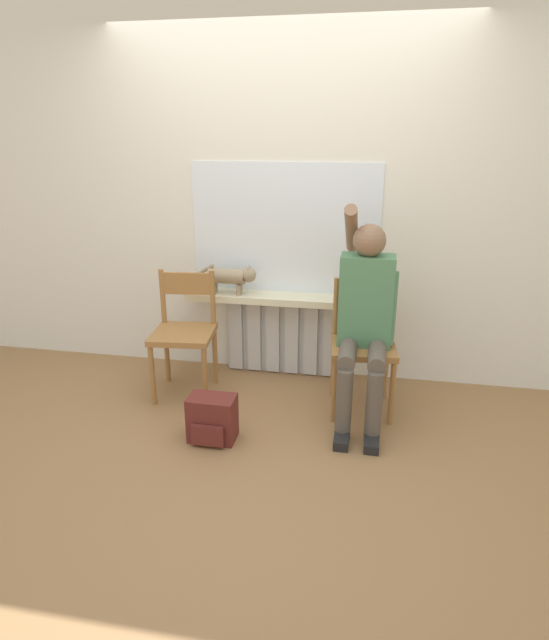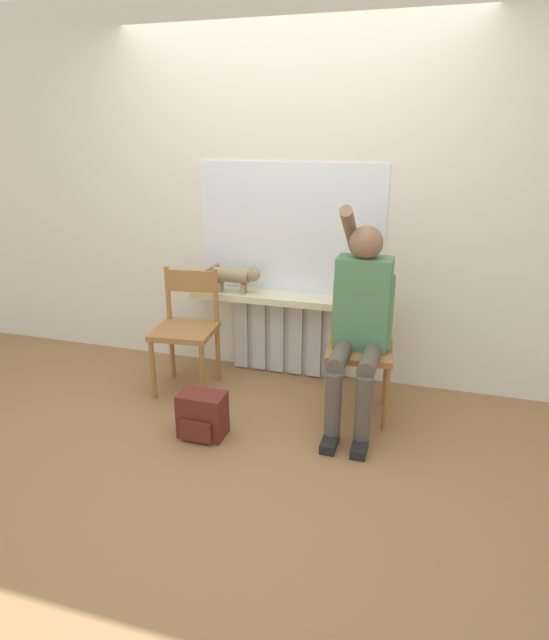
{
  "view_description": "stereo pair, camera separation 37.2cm",
  "coord_description": "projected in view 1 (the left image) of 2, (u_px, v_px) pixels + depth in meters",
  "views": [
    {
      "loc": [
        0.66,
        -2.64,
        1.8
      ],
      "look_at": [
        0.0,
        0.81,
        0.55
      ],
      "focal_mm": 30.0,
      "sensor_mm": 36.0,
      "label": 1
    },
    {
      "loc": [
        1.02,
        -2.55,
        1.8
      ],
      "look_at": [
        0.0,
        0.81,
        0.55
      ],
      "focal_mm": 30.0,
      "sensor_mm": 36.0,
      "label": 2
    }
  ],
  "objects": [
    {
      "name": "wall_with_window",
      "position": [
        286.0,
        196.0,
        3.85
      ],
      "size": [
        7.0,
        0.06,
        2.7
      ],
      "color": "white",
      "rests_on": "ground_plane"
    },
    {
      "name": "chair_right",
      "position": [
        363.0,
        343.0,
        3.54
      ],
      "size": [
        0.46,
        0.46,
        0.87
      ],
      "rotation": [
        0.0,
        0.0,
        0.1
      ],
      "color": "#9E6B38",
      "rests_on": "ground_plane"
    },
    {
      "name": "person",
      "position": [
        365.0,
        313.0,
        3.36
      ],
      "size": [
        0.36,
        0.96,
        1.39
      ],
      "color": "brown",
      "rests_on": "ground_plane"
    },
    {
      "name": "chair_left",
      "position": [
        184.0,
        331.0,
        3.76
      ],
      "size": [
        0.46,
        0.46,
        0.87
      ],
      "rotation": [
        0.0,
        0.0,
        0.1
      ],
      "color": "#9E6B38",
      "rests_on": "ground_plane"
    },
    {
      "name": "cat",
      "position": [
        232.0,
        276.0,
        3.94
      ],
      "size": [
        0.49,
        0.11,
        0.22
      ],
      "color": "#9E896B",
      "rests_on": "windowsill"
    },
    {
      "name": "windowsill",
      "position": [
        282.0,
        299.0,
        3.96
      ],
      "size": [
        1.44,
        0.23,
        0.05
      ],
      "color": "beige",
      "rests_on": "radiator"
    },
    {
      "name": "backpack",
      "position": [
        212.0,
        419.0,
        3.26
      ],
      "size": [
        0.28,
        0.21,
        0.28
      ],
      "color": "maroon",
      "rests_on": "ground_plane"
    },
    {
      "name": "radiator",
      "position": [
        283.0,
        336.0,
        4.13
      ],
      "size": [
        0.88,
        0.08,
        0.6
      ],
      "color": "silver",
      "rests_on": "ground_plane"
    },
    {
      "name": "ground_plane",
      "position": [
        249.0,
        452.0,
        3.16
      ],
      "size": [
        12.0,
        12.0,
        0.0
      ],
      "primitive_type": "plane",
      "color": "olive"
    },
    {
      "name": "window_glass",
      "position": [
        285.0,
        229.0,
        3.89
      ],
      "size": [
        1.38,
        0.01,
        0.94
      ],
      "color": "white",
      "rests_on": "windowsill"
    }
  ]
}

